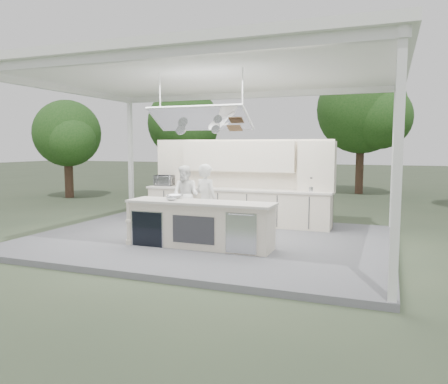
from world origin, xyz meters
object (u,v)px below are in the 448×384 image
at_px(demo_island, 199,224).
at_px(back_counter, 236,206).
at_px(sous_chef, 186,195).
at_px(head_chef, 206,201).

height_order(demo_island, back_counter, same).
xyz_separation_m(back_counter, sous_chef, (-1.19, -0.61, 0.31)).
height_order(demo_island, head_chef, head_chef).
distance_m(back_counter, sous_chef, 1.37).
height_order(back_counter, sous_chef, sous_chef).
bearing_deg(back_counter, sous_chef, -152.99).
xyz_separation_m(back_counter, head_chef, (-0.01, -2.01, 0.36)).
relative_size(head_chef, sous_chef, 1.07).
bearing_deg(head_chef, demo_island, 125.45).
distance_m(demo_island, back_counter, 2.82).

